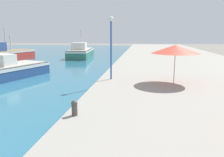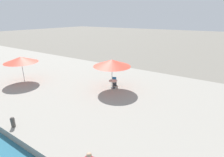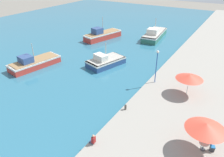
{
  "view_description": "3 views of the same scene",
  "coord_description": "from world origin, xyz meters",
  "px_view_note": "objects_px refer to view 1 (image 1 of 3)",
  "views": [
    {
      "loc": [
        3.17,
        5.2,
        3.82
      ],
      "look_at": [
        1.5,
        17.4,
        1.34
      ],
      "focal_mm": 35.0,
      "sensor_mm": 36.0,
      "label": 1
    },
    {
      "loc": [
        -3.81,
        3.43,
        6.88
      ],
      "look_at": [
        8.81,
        11.74,
        1.54
      ],
      "focal_mm": 28.0,
      "sensor_mm": 36.0,
      "label": 2
    },
    {
      "loc": [
        9.42,
        -4.2,
        14.83
      ],
      "look_at": [
        -4.0,
        18.0,
        1.14
      ],
      "focal_mm": 35.0,
      "sensor_mm": 36.0,
      "label": 3
    }
  ],
  "objects_px": {
    "cafe_umbrella_white": "(175,49)",
    "fishing_boat_mid": "(12,69)",
    "fishing_boat_distant": "(81,52)",
    "mooring_bollard": "(75,107)",
    "fishing_boat_far": "(5,54)",
    "lamppost": "(111,37)"
  },
  "relations": [
    {
      "from": "fishing_boat_mid",
      "to": "cafe_umbrella_white",
      "type": "distance_m",
      "value": 14.24
    },
    {
      "from": "fishing_boat_distant",
      "to": "mooring_bollard",
      "type": "xyz_separation_m",
      "value": [
        7.53,
        -27.79,
        -0.03
      ]
    },
    {
      "from": "fishing_boat_distant",
      "to": "mooring_bollard",
      "type": "height_order",
      "value": "fishing_boat_distant"
    },
    {
      "from": "fishing_boat_mid",
      "to": "fishing_boat_far",
      "type": "height_order",
      "value": "fishing_boat_far"
    },
    {
      "from": "fishing_boat_mid",
      "to": "mooring_bollard",
      "type": "relative_size",
      "value": 10.49
    },
    {
      "from": "fishing_boat_mid",
      "to": "fishing_boat_far",
      "type": "bearing_deg",
      "value": 142.46
    },
    {
      "from": "fishing_boat_far",
      "to": "mooring_bollard",
      "type": "xyz_separation_m",
      "value": [
        17.11,
        -21.3,
        -0.09
      ]
    },
    {
      "from": "lamppost",
      "to": "cafe_umbrella_white",
      "type": "bearing_deg",
      "value": -9.28
    },
    {
      "from": "fishing_boat_far",
      "to": "fishing_boat_distant",
      "type": "bearing_deg",
      "value": 49.39
    },
    {
      "from": "fishing_boat_mid",
      "to": "lamppost",
      "type": "distance_m",
      "value": 9.97
    },
    {
      "from": "cafe_umbrella_white",
      "to": "fishing_boat_mid",
      "type": "bearing_deg",
      "value": 168.35
    },
    {
      "from": "fishing_boat_distant",
      "to": "fishing_boat_mid",
      "type": "bearing_deg",
      "value": -100.16
    },
    {
      "from": "fishing_boat_far",
      "to": "fishing_boat_distant",
      "type": "relative_size",
      "value": 0.9
    },
    {
      "from": "fishing_boat_far",
      "to": "lamppost",
      "type": "height_order",
      "value": "lamppost"
    },
    {
      "from": "lamppost",
      "to": "fishing_boat_far",
      "type": "bearing_deg",
      "value": 142.1
    },
    {
      "from": "fishing_boat_far",
      "to": "lamppost",
      "type": "xyz_separation_m",
      "value": [
        17.55,
        -13.67,
        2.65
      ]
    },
    {
      "from": "cafe_umbrella_white",
      "to": "mooring_bollard",
      "type": "relative_size",
      "value": 4.95
    },
    {
      "from": "cafe_umbrella_white",
      "to": "fishing_boat_far",
      "type": "bearing_deg",
      "value": 146.83
    },
    {
      "from": "fishing_boat_mid",
      "to": "fishing_boat_distant",
      "type": "height_order",
      "value": "fishing_boat_distant"
    },
    {
      "from": "fishing_boat_far",
      "to": "fishing_boat_distant",
      "type": "xyz_separation_m",
      "value": [
        9.58,
        6.49,
        -0.06
      ]
    },
    {
      "from": "fishing_boat_far",
      "to": "cafe_umbrella_white",
      "type": "distance_m",
      "value": 26.38
    },
    {
      "from": "fishing_boat_far",
      "to": "cafe_umbrella_white",
      "type": "height_order",
      "value": "fishing_boat_far"
    }
  ]
}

